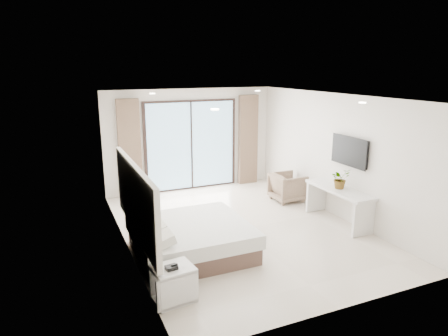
{
  "coord_description": "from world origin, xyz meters",
  "views": [
    {
      "loc": [
        -3.39,
        -6.91,
        3.25
      ],
      "look_at": [
        -0.2,
        0.4,
        1.22
      ],
      "focal_mm": 32.0,
      "sensor_mm": 36.0,
      "label": 1
    }
  ],
  "objects": [
    {
      "name": "plant",
      "position": [
        2.04,
        -0.54,
        0.94
      ],
      "size": [
        0.39,
        0.43,
        0.33
      ],
      "primitive_type": "imported",
      "rotation": [
        0.0,
        0.0,
        -0.01
      ],
      "color": "#33662D",
      "rests_on": "console_desk"
    },
    {
      "name": "bed",
      "position": [
        -1.32,
        -0.67,
        0.29
      ],
      "size": [
        1.97,
        1.88,
        0.69
      ],
      "color": "brown",
      "rests_on": "ground"
    },
    {
      "name": "phone",
      "position": [
        -2.05,
        -2.02,
        0.55
      ],
      "size": [
        0.18,
        0.15,
        0.05
      ],
      "primitive_type": "cube",
      "rotation": [
        0.0,
        0.0,
        0.15
      ],
      "color": "black",
      "rests_on": "nightstand"
    },
    {
      "name": "console_desk",
      "position": [
        2.04,
        -0.53,
        0.57
      ],
      "size": [
        0.53,
        1.7,
        0.77
      ],
      "color": "silver",
      "rests_on": "ground"
    },
    {
      "name": "nightstand",
      "position": [
        -2.02,
        -1.97,
        0.26
      ],
      "size": [
        0.62,
        0.53,
        0.51
      ],
      "rotation": [
        0.0,
        0.0,
        0.12
      ],
      "color": "silver",
      "rests_on": "ground"
    },
    {
      "name": "armchair",
      "position": [
        1.85,
        1.15,
        0.38
      ],
      "size": [
        0.7,
        0.74,
        0.76
      ],
      "primitive_type": "imported",
      "rotation": [
        0.0,
        0.0,
        1.58
      ],
      "color": "#927D5F",
      "rests_on": "ground"
    },
    {
      "name": "room_shell",
      "position": [
        -0.2,
        0.67,
        1.58
      ],
      "size": [
        4.62,
        6.22,
        2.72
      ],
      "color": "silver",
      "rests_on": "ground"
    },
    {
      "name": "ground",
      "position": [
        0.0,
        0.0,
        0.0
      ],
      "size": [
        6.2,
        6.2,
        0.0
      ],
      "primitive_type": "plane",
      "color": "beige",
      "rests_on": "ground"
    }
  ]
}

